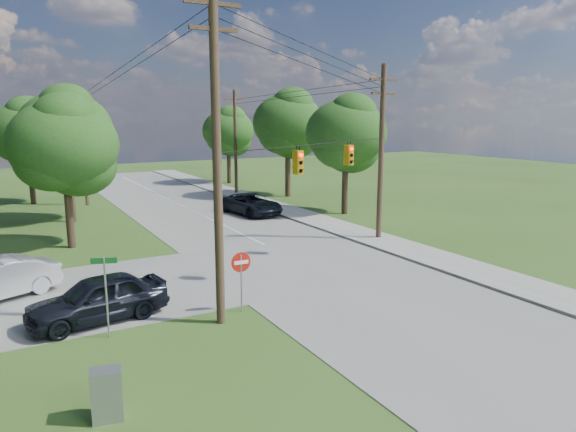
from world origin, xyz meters
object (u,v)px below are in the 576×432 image
do_not_enter_sign (241,269)px  pole_sw (217,153)px  car_cross_dark (98,298)px  pole_north_w (83,145)px  pole_north_e (235,141)px  pole_ne (381,150)px  control_cabinet (107,395)px  car_main_north (252,204)px

do_not_enter_sign → pole_sw: bearing=-150.7°
car_cross_dark → pole_north_w: bearing=163.3°
pole_north_e → pole_north_w: bearing=180.0°
pole_sw → pole_north_w: (-0.40, 29.60, -1.10)m
pole_sw → pole_ne: (13.50, 7.60, -0.76)m
car_cross_dark → pole_ne: bearing=97.5°
pole_ne → pole_north_e: 22.00m
pole_sw → pole_north_e: pole_sw is taller
car_cross_dark → do_not_enter_sign: do_not_enter_sign is taller
car_cross_dark → control_cabinet: 6.76m
car_main_north → do_not_enter_sign: do_not_enter_sign is taller
pole_ne → car_cross_dark: size_ratio=2.09×
pole_sw → car_main_north: 22.02m
car_cross_dark → car_main_north: car_cross_dark is taller
car_cross_dark → car_main_north: (14.00, 16.51, -0.06)m
car_main_north → pole_north_w: bearing=125.4°
pole_sw → do_not_enter_sign: (1.10, 0.60, -4.49)m
car_main_north → do_not_enter_sign: 20.33m
pole_sw → control_cabinet: 8.55m
pole_ne → car_main_north: (-3.40, 11.21, -4.64)m
car_main_north → do_not_enter_sign: (-9.00, -18.21, 0.91)m
pole_north_w → control_cabinet: pole_north_w is taller
pole_north_w → control_cabinet: bearing=-97.3°
pole_north_w → car_cross_dark: (-3.50, -27.30, -4.24)m
control_cabinet → do_not_enter_sign: size_ratio=0.56×
pole_ne → car_cross_dark: bearing=-163.1°
pole_north_w → pole_sw: bearing=-89.2°
pole_sw → do_not_enter_sign: bearing=28.5°
car_main_north → control_cabinet: (-14.88, -23.21, -0.16)m
pole_sw → car_cross_dark: 7.00m
pole_north_e → do_not_enter_sign: bearing=-113.1°
pole_ne → car_cross_dark: pole_ne is taller
car_cross_dark → control_cabinet: bearing=-16.9°
pole_north_e → car_cross_dark: bearing=-122.5°
do_not_enter_sign → car_main_north: bearing=64.5°
pole_north_e → do_not_enter_sign: 31.72m
car_main_north → do_not_enter_sign: size_ratio=2.41×
pole_sw → pole_north_w: bearing=90.8°
car_cross_dark → do_not_enter_sign: bearing=61.8°
pole_sw → control_cabinet: pole_sw is taller
pole_ne → pole_north_w: bearing=122.3°
car_main_north → car_cross_dark: bearing=-139.1°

